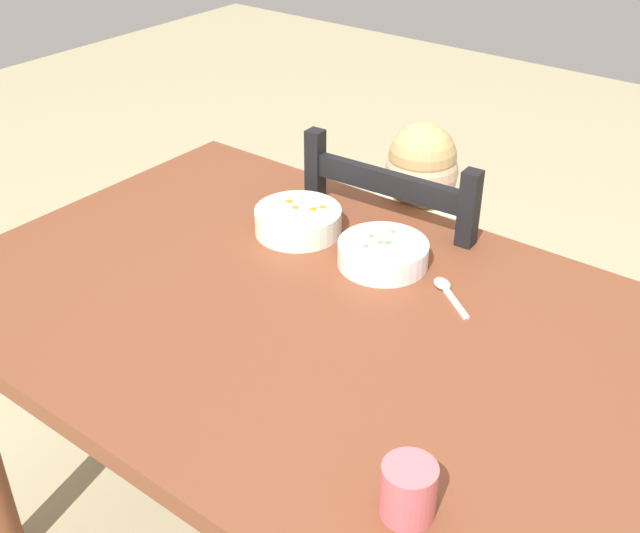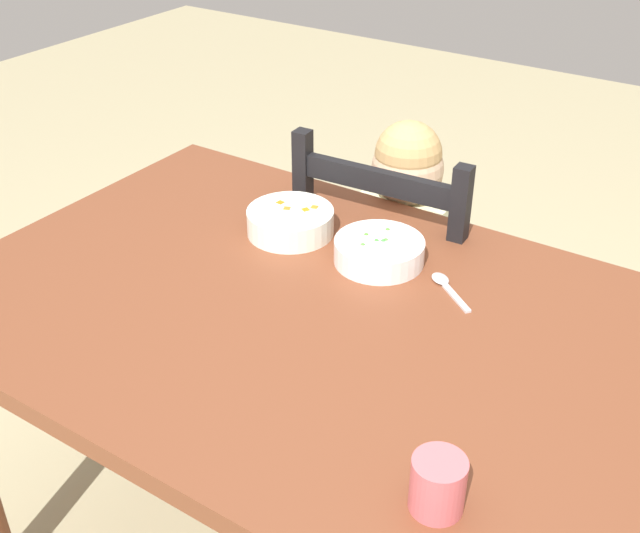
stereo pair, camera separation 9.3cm
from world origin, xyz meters
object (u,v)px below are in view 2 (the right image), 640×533
Objects in this scene: dining_table at (330,359)px; child_figure at (397,249)px; bowl_of_peas at (379,251)px; spoon at (445,284)px; bowl_of_carrots at (290,221)px; dining_chair at (396,308)px; drinking_cup at (438,484)px.

dining_table is 1.57× the size of child_figure.
bowl_of_peas reaches higher than spoon.
bowl_of_carrots is at bearing 138.36° from dining_table.
bowl_of_peas is 0.15m from spoon.
child_figure is 5.18× the size of bowl_of_peas.
spoon is (0.26, -0.31, 0.33)m from dining_chair.
drinking_cup reaches higher than bowl_of_carrots.
dining_chair is 1.00× the size of child_figure.
drinking_cup is at bearing -58.99° from dining_chair.
dining_table is 1.57× the size of dining_chair.
bowl_of_peas is at bearing 95.68° from dining_table.
dining_table is 0.26m from spoon.
bowl_of_peas is (0.11, -0.30, 0.35)m from dining_chair.
spoon is at bearing -3.35° from bowl_of_peas.
bowl_of_peas is at bearing 126.73° from drinking_cup.
child_figure is at bearing 121.30° from drinking_cup.
spoon is (0.15, -0.01, -0.02)m from bowl_of_peas.
dining_chair is 0.17m from child_figure.
spoon is at bearing 57.38° from dining_table.
child_figure is 11.44× the size of drinking_cup.
spoon reaches higher than dining_table.
drinking_cup is (0.22, -0.49, 0.04)m from spoon.
dining_chair is at bearing 109.54° from bowl_of_peas.
dining_table is 7.93× the size of bowl_of_carrots.
bowl_of_peas is at bearing 176.65° from spoon.
bowl_of_peas is 1.49× the size of spoon.
child_figure is (-0.13, 0.50, -0.05)m from dining_table.
bowl_of_peas is (-0.02, 0.21, 0.13)m from dining_table.
child_figure is 5.06× the size of bowl_of_carrots.
drinking_cup is (0.38, -0.50, 0.02)m from bowl_of_peas.
dining_chair is (-0.13, 0.51, -0.22)m from dining_table.
bowl_of_peas is 0.63m from drinking_cup.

